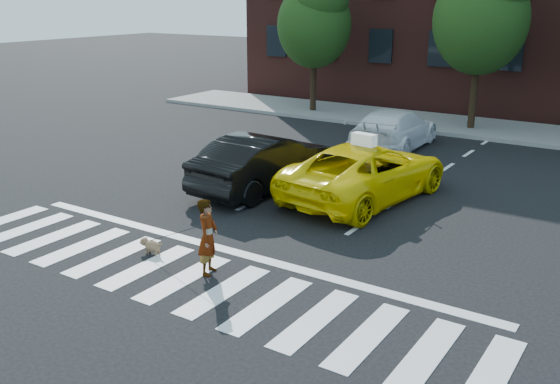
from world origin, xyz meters
The scene contains 12 objects.
ground centered at (0.00, 0.00, 0.00)m, with size 120.00×120.00×0.00m, color black.
crosswalk centered at (0.00, 0.00, 0.01)m, with size 13.00×2.40×0.01m, color silver.
stop_line centered at (0.00, 1.60, 0.01)m, with size 12.00×0.30×0.01m, color silver.
sidewalk_far centered at (0.00, 17.50, 0.07)m, with size 30.00×4.00×0.15m, color slate.
tree_left centered at (-6.97, 17.00, 4.44)m, with size 3.39×3.38×6.50m.
tree_mid centered at (0.53, 17.00, 4.85)m, with size 3.69×3.69×7.10m.
taxi centered at (0.76, 6.58, 0.77)m, with size 2.55×5.53×1.54m, color yellow.
black_sedan centered at (-2.06, 5.80, 0.80)m, with size 1.70×4.88×1.61m, color black.
white_suv centered at (-0.92, 12.36, 0.73)m, with size 2.04×5.02×1.46m, color white.
woman centered at (0.25, 0.48, 0.78)m, with size 0.57×0.37×1.57m, color #999999.
dog centered at (-1.44, 0.56, 0.20)m, with size 0.59×0.28×0.34m.
taxi_sign centered at (0.76, 6.38, 1.70)m, with size 0.65×0.28×0.32m, color white.
Camera 1 is at (7.74, -8.35, 5.36)m, focal length 40.00 mm.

